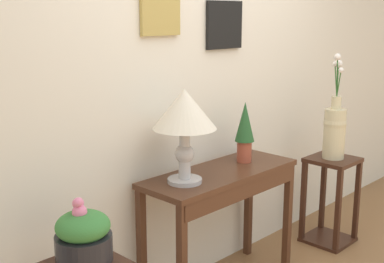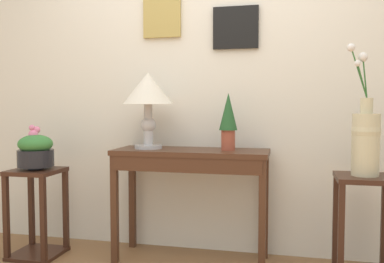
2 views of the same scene
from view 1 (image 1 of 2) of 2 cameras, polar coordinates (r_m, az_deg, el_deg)
back_wall_with_art at (r=3.30m, az=0.18°, el=6.97°), size 9.00×0.13×2.80m
console_table at (r=3.21m, az=3.49°, el=-6.60°), size 1.08×0.40×0.80m
table_lamp at (r=2.87m, az=-0.84°, el=1.89°), size 0.36×0.36×0.54m
potted_plant_on_console at (r=3.34m, az=5.88°, el=0.29°), size 0.13×0.13×0.40m
planter_bowl_wide_left at (r=2.38m, az=-11.98°, el=-11.32°), size 0.26×0.26×0.32m
pedestal_stand_right at (r=4.13m, az=15.08°, el=-7.39°), size 0.34×0.34×0.68m
flower_vase_tall_right at (r=3.97m, az=15.57°, el=0.44°), size 0.21×0.17×0.79m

